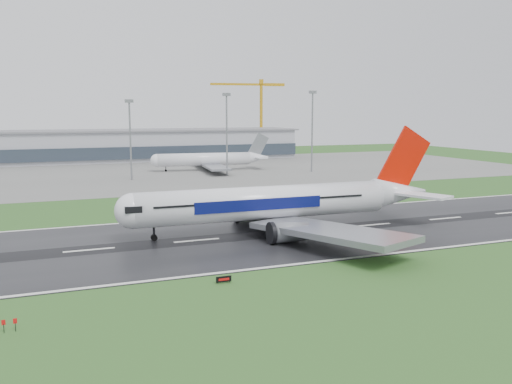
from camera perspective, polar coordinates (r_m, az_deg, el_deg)
name	(u,v)px	position (r m, az deg, el deg)	size (l,w,h in m)	color
ground	(89,250)	(101.30, -17.42, -5.98)	(520.00, 520.00, 0.00)	#27521E
runway	(89,250)	(101.29, -17.42, -5.96)	(400.00, 45.00, 0.10)	black
apron	(66,175)	(224.51, -19.63, 1.72)	(400.00, 130.00, 0.08)	slate
terminal	(62,147)	(283.66, -20.08, 4.53)	(240.00, 36.00, 15.00)	#9799A2
main_airliner	(286,181)	(111.18, 3.26, 1.14)	(69.96, 66.63, 20.66)	white
parked_airliner	(209,152)	(229.05, -5.06, 4.24)	(52.25, 48.65, 15.31)	white
tower_crane	(261,117)	(320.98, 0.56, 8.04)	(44.56, 2.43, 44.01)	#C58B12
runway_sign	(224,280)	(78.87, -3.48, -9.34)	(2.30, 0.26, 1.04)	black
floodmast_3	(130,142)	(200.29, -13.29, 5.25)	(0.64, 0.64, 28.15)	gray
floodmast_4	(227,136)	(208.58, -3.14, 5.97)	(0.64, 0.64, 30.91)	gray
floodmast_5	(312,133)	(222.88, 6.02, 6.27)	(0.64, 0.64, 32.30)	gray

